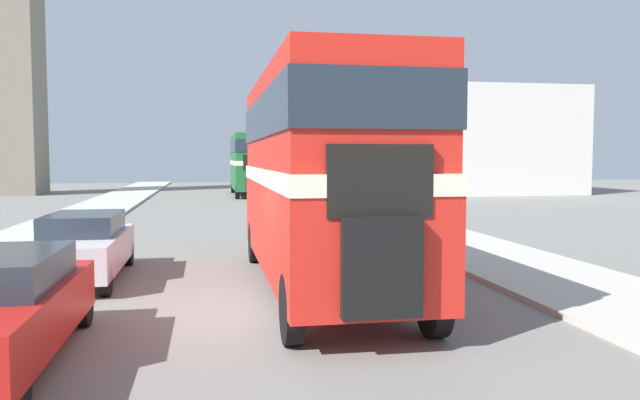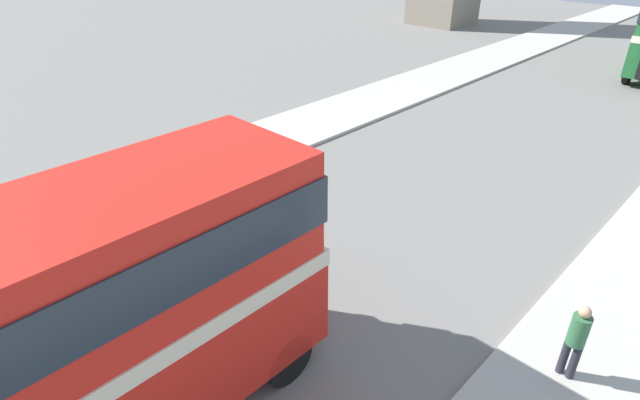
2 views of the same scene
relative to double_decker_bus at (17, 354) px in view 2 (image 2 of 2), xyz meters
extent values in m
cube|color=beige|center=(0.00, 0.02, -0.24)|extent=(2.53, 9.36, 0.32)
cylinder|color=black|center=(-1.11, 3.72, -2.11)|extent=(0.28, 1.07, 1.07)
cylinder|color=black|center=(1.11, 3.72, -2.11)|extent=(0.28, 1.07, 1.07)
cylinder|color=black|center=(-0.37, 29.42, -2.11)|extent=(0.28, 1.07, 1.07)
cube|color=silver|center=(-5.15, 1.95, -1.98)|extent=(1.75, 4.60, 0.75)
cube|color=#232D38|center=(-5.15, 2.13, -1.37)|extent=(1.54, 2.39, 0.47)
cylinder|color=black|center=(-5.93, 3.80, -2.32)|extent=(0.20, 0.64, 0.64)
cylinder|color=black|center=(-4.37, 3.80, -2.32)|extent=(0.20, 0.64, 0.64)
cylinder|color=#282833|center=(4.79, 7.37, -2.12)|extent=(0.15, 0.15, 0.80)
cylinder|color=#282833|center=(4.98, 7.37, -2.12)|extent=(0.15, 0.15, 0.80)
cylinder|color=#336B42|center=(4.89, 7.37, -1.41)|extent=(0.33, 0.33, 0.63)
sphere|color=tan|center=(4.89, 7.37, -0.98)|extent=(0.22, 0.22, 0.22)
camera|label=1|loc=(-2.33, -12.86, 0.15)|focal=35.00mm
camera|label=2|loc=(6.17, -0.59, 5.01)|focal=28.00mm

